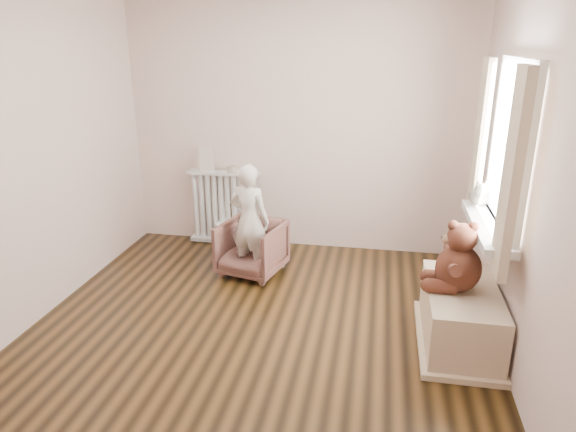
% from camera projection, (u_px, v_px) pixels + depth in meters
% --- Properties ---
extents(floor, '(3.60, 3.60, 0.01)m').
position_uv_depth(floor, '(259.00, 328.00, 4.07)').
color(floor, black).
rests_on(floor, ground).
extents(back_wall, '(3.60, 0.02, 2.60)m').
position_uv_depth(back_wall, '(297.00, 128.00, 5.31)').
color(back_wall, beige).
rests_on(back_wall, ground).
extents(front_wall, '(3.60, 0.02, 2.60)m').
position_uv_depth(front_wall, '(143.00, 280.00, 1.97)').
color(front_wall, beige).
rests_on(front_wall, ground).
extents(left_wall, '(0.02, 3.60, 2.60)m').
position_uv_depth(left_wall, '(29.00, 159.00, 3.95)').
color(left_wall, beige).
rests_on(left_wall, ground).
extents(right_wall, '(0.02, 3.60, 2.60)m').
position_uv_depth(right_wall, '(525.00, 181.00, 3.33)').
color(right_wall, beige).
rests_on(right_wall, ground).
extents(window, '(0.03, 0.90, 1.10)m').
position_uv_depth(window, '(511.00, 149.00, 3.57)').
color(window, white).
rests_on(window, right_wall).
extents(window_sill, '(0.22, 1.10, 0.06)m').
position_uv_depth(window_sill, '(487.00, 226.00, 3.77)').
color(window_sill, silver).
rests_on(window_sill, right_wall).
extents(curtain_left, '(0.06, 0.26, 1.30)m').
position_uv_depth(curtain_left, '(512.00, 177.00, 3.08)').
color(curtain_left, beige).
rests_on(curtain_left, right_wall).
extents(curtain_right, '(0.06, 0.26, 1.30)m').
position_uv_depth(curtain_right, '(480.00, 141.00, 4.14)').
color(curtain_right, beige).
rests_on(curtain_right, right_wall).
extents(radiator, '(0.78, 0.15, 0.82)m').
position_uv_depth(radiator, '(225.00, 210.00, 5.64)').
color(radiator, silver).
rests_on(radiator, floor).
extents(paper_doll, '(0.16, 0.01, 0.26)m').
position_uv_depth(paper_doll, '(206.00, 159.00, 5.48)').
color(paper_doll, beige).
rests_on(paper_doll, radiator).
extents(tin_a, '(0.11, 0.11, 0.06)m').
position_uv_depth(tin_a, '(232.00, 169.00, 5.46)').
color(tin_a, '#A59E8C').
rests_on(tin_a, radiator).
extents(toy_vanity, '(0.30, 0.21, 0.47)m').
position_uv_depth(toy_vanity, '(231.00, 221.00, 5.63)').
color(toy_vanity, silver).
rests_on(toy_vanity, floor).
extents(armchair, '(0.68, 0.69, 0.52)m').
position_uv_depth(armchair, '(252.00, 248.00, 4.94)').
color(armchair, brown).
rests_on(armchair, floor).
extents(child, '(0.45, 0.35, 1.09)m').
position_uv_depth(child, '(250.00, 220.00, 4.80)').
color(child, white).
rests_on(child, armchair).
extents(toy_bench, '(0.51, 0.96, 0.45)m').
position_uv_depth(toy_bench, '(460.00, 319.00, 3.82)').
color(toy_bench, beige).
rests_on(toy_bench, floor).
extents(teddy_bear, '(0.42, 0.33, 0.52)m').
position_uv_depth(teddy_bear, '(459.00, 262.00, 3.66)').
color(teddy_bear, '#36170E').
rests_on(teddy_bear, toy_bench).
extents(plush_cat, '(0.23, 0.29, 0.21)m').
position_uv_depth(plush_cat, '(479.00, 194.00, 4.10)').
color(plush_cat, '#656056').
rests_on(plush_cat, window_sill).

